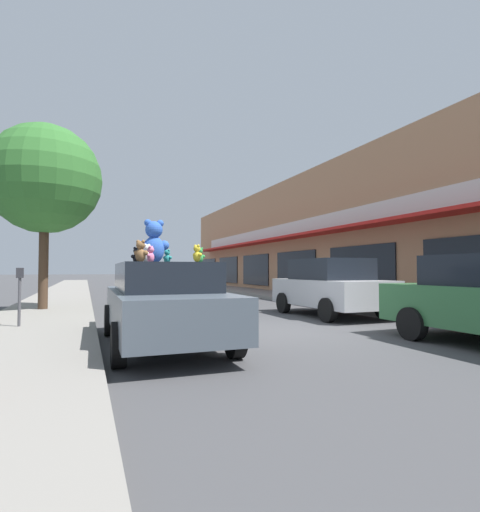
{
  "coord_description": "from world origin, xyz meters",
  "views": [
    {
      "loc": [
        -4.11,
        -8.09,
        1.38
      ],
      "look_at": [
        -0.38,
        1.52,
        1.75
      ],
      "focal_mm": 28.0,
      "sensor_mm": 36.0,
      "label": 1
    }
  ],
  "objects": [
    {
      "name": "teddy_bear_brown",
      "position": [
        -3.24,
        -1.2,
        1.7
      ],
      "size": [
        0.26,
        0.26,
        0.38
      ],
      "rotation": [
        0.0,
        0.0,
        2.34
      ],
      "color": "olive",
      "rests_on": "plush_art_car"
    },
    {
      "name": "teddy_bear_giant",
      "position": [
        -2.89,
        -0.37,
        1.92
      ],
      "size": [
        0.62,
        0.39,
        0.84
      ],
      "rotation": [
        0.0,
        0.0,
        3.19
      ],
      "color": "blue",
      "rests_on": "plush_art_car"
    },
    {
      "name": "plush_art_car",
      "position": [
        -2.76,
        -0.7,
        0.8
      ],
      "size": [
        2.0,
        4.78,
        1.51
      ],
      "rotation": [
        0.0,
        0.0,
        -0.01
      ],
      "color": "#4C5660",
      "rests_on": "ground_plane"
    },
    {
      "name": "street_tree",
      "position": [
        -5.35,
        5.87,
        4.27
      ],
      "size": [
        3.46,
        3.46,
        5.85
      ],
      "color": "#473323",
      "rests_on": "sidewalk_near"
    },
    {
      "name": "teddy_bear_pink",
      "position": [
        -3.03,
        -0.88,
        1.66
      ],
      "size": [
        0.18,
        0.23,
        0.31
      ],
      "rotation": [
        0.0,
        0.0,
        4.2
      ],
      "color": "pink",
      "rests_on": "plush_art_car"
    },
    {
      "name": "ground_plane",
      "position": [
        0.0,
        0.0,
        0.0
      ],
      "size": [
        260.0,
        260.0,
        0.0
      ],
      "primitive_type": "plane",
      "color": "#424244"
    },
    {
      "name": "teddy_bear_black",
      "position": [
        -3.19,
        -0.13,
        1.67
      ],
      "size": [
        0.24,
        0.2,
        0.32
      ],
      "rotation": [
        0.0,
        0.0,
        3.7
      ],
      "color": "black",
      "rests_on": "plush_art_car"
    },
    {
      "name": "sidewalk_near",
      "position": [
        -5.18,
        0.0,
        0.08
      ],
      "size": [
        2.61,
        90.0,
        0.16
      ],
      "color": "gray",
      "rests_on": "ground_plane"
    },
    {
      "name": "teddy_bear_teal",
      "position": [
        -2.57,
        -0.03,
        1.65
      ],
      "size": [
        0.19,
        0.21,
        0.29
      ],
      "rotation": [
        0.0,
        0.0,
        2.26
      ],
      "color": "teal",
      "rests_on": "plush_art_car"
    },
    {
      "name": "teddy_bear_green",
      "position": [
        -2.17,
        -1.05,
        1.65
      ],
      "size": [
        0.21,
        0.13,
        0.29
      ],
      "rotation": [
        0.0,
        0.0,
        3.13
      ],
      "color": "green",
      "rests_on": "plush_art_car"
    },
    {
      "name": "parked_car_far_center",
      "position": [
        2.8,
        2.18,
        0.88
      ],
      "size": [
        2.07,
        4.05,
        1.72
      ],
      "color": "#B7B7BC",
      "rests_on": "ground_plane"
    },
    {
      "name": "teddy_bear_yellow",
      "position": [
        -2.42,
        -1.81,
        1.65
      ],
      "size": [
        0.16,
        0.22,
        0.29
      ],
      "rotation": [
        0.0,
        0.0,
        1.94
      ],
      "color": "yellow",
      "rests_on": "plush_art_car"
    },
    {
      "name": "sidewalk_far",
      "position": [
        5.18,
        0.0,
        0.08
      ],
      "size": [
        2.61,
        90.0,
        0.16
      ],
      "color": "gray",
      "rests_on": "ground_plane"
    },
    {
      "name": "storefront_row",
      "position": [
        14.27,
        10.9,
        3.27
      ],
      "size": [
        16.67,
        38.03,
        6.54
      ],
      "color": "tan",
      "rests_on": "ground_plane"
    },
    {
      "name": "parking_meter",
      "position": [
        -5.44,
        1.76,
        0.97
      ],
      "size": [
        0.14,
        0.1,
        1.27
      ],
      "color": "#4C4C51",
      "rests_on": "sidewalk_near"
    },
    {
      "name": "teddy_bear_white",
      "position": [
        -3.05,
        -0.6,
        1.68
      ],
      "size": [
        0.25,
        0.23,
        0.36
      ],
      "rotation": [
        0.0,
        0.0,
        3.81
      ],
      "color": "white",
      "rests_on": "plush_art_car"
    }
  ]
}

